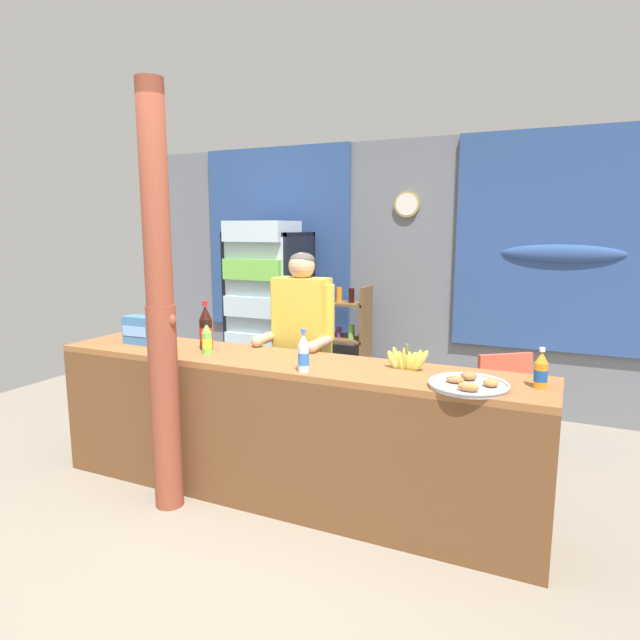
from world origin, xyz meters
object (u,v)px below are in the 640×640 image
stall_counter (275,418)px  soda_bottle_water (303,354)px  drink_fridge (267,303)px  shopkeeper (302,334)px  snack_box_biscuit (140,330)px  bottle_shelf_rack (345,342)px  pastry_tray (469,384)px  soda_bottle_orange_soda (541,371)px  banana_bunch (407,360)px  timber_post (161,314)px  soda_bottle_cola (206,329)px  plastic_lawn_chair (494,398)px  soda_bottle_lime_soda (207,339)px

stall_counter → soda_bottle_water: 0.53m
drink_fridge → shopkeeper: (1.04, -1.30, -0.01)m
drink_fridge → snack_box_biscuit: size_ratio=7.81×
bottle_shelf_rack → snack_box_biscuit: bottle_shelf_rack is taller
snack_box_biscuit → pastry_tray: size_ratio=0.56×
soda_bottle_water → soda_bottle_orange_soda: soda_bottle_water is taller
soda_bottle_water → banana_bunch: soda_bottle_water is taller
timber_post → soda_bottle_water: (0.87, 0.20, -0.21)m
drink_fridge → snack_box_biscuit: 1.83m
bottle_shelf_rack → snack_box_biscuit: 2.18m
soda_bottle_water → shopkeeper: bearing=117.5°
soda_bottle_orange_soda → banana_bunch: bearing=174.4°
stall_counter → soda_bottle_cola: soda_bottle_cola is taller
bottle_shelf_rack → plastic_lawn_chair: size_ratio=1.39×
plastic_lawn_chair → banana_bunch: (-0.38, -1.08, 0.50)m
timber_post → bottle_shelf_rack: size_ratio=2.17×
drink_fridge → shopkeeper: bearing=-51.2°
stall_counter → pastry_tray: size_ratio=7.78×
soda_bottle_lime_soda → plastic_lawn_chair: bearing=36.2°
soda_bottle_cola → pastry_tray: (1.81, -0.18, -0.12)m
drink_fridge → soda_bottle_water: (1.43, -2.03, 0.04)m
soda_bottle_cola → banana_bunch: size_ratio=1.22×
bottle_shelf_rack → plastic_lawn_chair: bearing=-27.6°
banana_bunch → pastry_tray: bearing=-29.3°
soda_bottle_orange_soda → stall_counter: bearing=-175.0°
timber_post → soda_bottle_orange_soda: bearing=11.3°
banana_bunch → bottle_shelf_rack: bearing=121.6°
shopkeeper → soda_bottle_orange_soda: bearing=-16.9°
soda_bottle_cola → pastry_tray: bearing=-5.7°
drink_fridge → bottle_shelf_rack: drink_fridge is taller
drink_fridge → soda_bottle_cola: bearing=-72.9°
banana_bunch → timber_post: bearing=-160.4°
soda_bottle_water → bottle_shelf_rack: bearing=106.1°
shopkeeper → plastic_lawn_chair: bearing=26.9°
stall_counter → plastic_lawn_chair: 1.73m
plastic_lawn_chair → soda_bottle_orange_soda: bearing=-72.9°
timber_post → drink_fridge: timber_post is taller
drink_fridge → soda_bottle_orange_soda: size_ratio=8.42×
timber_post → shopkeeper: (0.49, 0.93, -0.25)m
bottle_shelf_rack → soda_bottle_water: size_ratio=4.71×
snack_box_biscuit → pastry_tray: 2.35m
drink_fridge → bottle_shelf_rack: bearing=11.6°
soda_bottle_lime_soda → stall_counter: bearing=-4.8°
stall_counter → bottle_shelf_rack: 2.13m
soda_bottle_water → banana_bunch: 0.61m
plastic_lawn_chair → banana_bunch: bearing=-109.2°
bottle_shelf_rack → pastry_tray: bearing=-53.6°
bottle_shelf_rack → soda_bottle_lime_soda: (-0.15, -2.05, 0.40)m
plastic_lawn_chair → soda_bottle_lime_soda: soda_bottle_lime_soda is taller
drink_fridge → soda_bottle_lime_soda: size_ratio=7.91×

